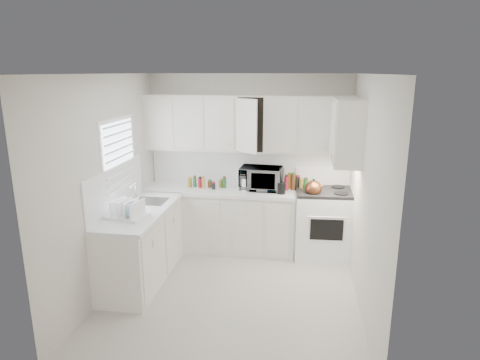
% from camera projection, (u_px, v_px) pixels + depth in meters
% --- Properties ---
extents(floor, '(3.20, 3.20, 0.00)m').
position_uv_depth(floor, '(232.00, 293.00, 5.11)').
color(floor, beige).
rests_on(floor, ground).
extents(ceiling, '(3.20, 3.20, 0.00)m').
position_uv_depth(ceiling, '(230.00, 74.00, 4.45)').
color(ceiling, white).
rests_on(ceiling, ground).
extents(wall_back, '(3.00, 0.00, 3.00)m').
position_uv_depth(wall_back, '(249.00, 162.00, 6.31)').
color(wall_back, beige).
rests_on(wall_back, ground).
extents(wall_front, '(3.00, 0.00, 3.00)m').
position_uv_depth(wall_front, '(196.00, 247.00, 3.25)').
color(wall_front, beige).
rests_on(wall_front, ground).
extents(wall_left, '(0.00, 3.20, 3.20)m').
position_uv_depth(wall_left, '(107.00, 186.00, 4.99)').
color(wall_left, beige).
rests_on(wall_left, ground).
extents(wall_right, '(0.00, 3.20, 3.20)m').
position_uv_depth(wall_right, '(366.00, 197.00, 4.56)').
color(wall_right, beige).
rests_on(wall_right, ground).
extents(window_blinds, '(0.06, 0.96, 1.06)m').
position_uv_depth(window_blinds, '(120.00, 160.00, 5.26)').
color(window_blinds, white).
rests_on(window_blinds, wall_left).
extents(lower_cabinets_back, '(2.22, 0.60, 0.90)m').
position_uv_depth(lower_cabinets_back, '(220.00, 220.00, 6.29)').
color(lower_cabinets_back, beige).
rests_on(lower_cabinets_back, floor).
extents(lower_cabinets_left, '(0.60, 1.60, 0.90)m').
position_uv_depth(lower_cabinets_left, '(142.00, 247.00, 5.36)').
color(lower_cabinets_left, beige).
rests_on(lower_cabinets_left, floor).
extents(countertop_back, '(2.24, 0.64, 0.05)m').
position_uv_depth(countertop_back, '(220.00, 190.00, 6.16)').
color(countertop_back, silver).
rests_on(countertop_back, lower_cabinets_back).
extents(countertop_left, '(0.64, 1.62, 0.05)m').
position_uv_depth(countertop_left, '(140.00, 211.00, 5.24)').
color(countertop_left, silver).
rests_on(countertop_left, lower_cabinets_left).
extents(backsplash_back, '(2.98, 0.02, 0.55)m').
position_uv_depth(backsplash_back, '(249.00, 167.00, 6.32)').
color(backsplash_back, silver).
rests_on(backsplash_back, wall_back).
extents(backsplash_left, '(0.02, 1.60, 0.55)m').
position_uv_depth(backsplash_left, '(116.00, 187.00, 5.20)').
color(backsplash_left, silver).
rests_on(backsplash_left, wall_left).
extents(upper_cabinets_back, '(3.00, 0.33, 0.80)m').
position_uv_depth(upper_cabinets_back, '(247.00, 151.00, 6.10)').
color(upper_cabinets_back, beige).
rests_on(upper_cabinets_back, wall_back).
extents(upper_cabinets_right, '(0.33, 0.90, 0.80)m').
position_uv_depth(upper_cabinets_right, '(345.00, 163.00, 5.32)').
color(upper_cabinets_right, beige).
rests_on(upper_cabinets_right, wall_right).
extents(sink, '(0.42, 0.38, 0.30)m').
position_uv_depth(sink, '(150.00, 193.00, 5.53)').
color(sink, gray).
rests_on(sink, countertop_left).
extents(stove, '(0.86, 0.72, 1.28)m').
position_uv_depth(stove, '(325.00, 214.00, 6.01)').
color(stove, white).
rests_on(stove, floor).
extents(tea_kettle, '(0.36, 0.33, 0.27)m').
position_uv_depth(tea_kettle, '(313.00, 187.00, 5.77)').
color(tea_kettle, brown).
rests_on(tea_kettle, stove).
extents(frying_pan, '(0.29, 0.43, 0.04)m').
position_uv_depth(frying_pan, '(338.00, 190.00, 6.05)').
color(frying_pan, black).
rests_on(frying_pan, stove).
extents(microwave, '(0.61, 0.36, 0.40)m').
position_uv_depth(microwave, '(261.00, 176.00, 6.08)').
color(microwave, gray).
rests_on(microwave, countertop_back).
extents(rice_cooker, '(0.25, 0.25, 0.23)m').
position_uv_depth(rice_cooker, '(245.00, 182.00, 6.08)').
color(rice_cooker, white).
rests_on(rice_cooker, countertop_back).
extents(paper_towel, '(0.12, 0.12, 0.27)m').
position_uv_depth(paper_towel, '(241.00, 177.00, 6.30)').
color(paper_towel, white).
rests_on(paper_towel, countertop_back).
extents(utensil_crock, '(0.16, 0.16, 0.39)m').
position_uv_depth(utensil_crock, '(281.00, 180.00, 5.86)').
color(utensil_crock, black).
rests_on(utensil_crock, countertop_back).
extents(dish_rack, '(0.51, 0.42, 0.25)m').
position_uv_depth(dish_rack, '(127.00, 208.00, 4.92)').
color(dish_rack, white).
rests_on(dish_rack, countertop_left).
extents(spice_left_0, '(0.06, 0.06, 0.13)m').
position_uv_depth(spice_left_0, '(192.00, 181.00, 6.33)').
color(spice_left_0, olive).
rests_on(spice_left_0, countertop_back).
extents(spice_left_1, '(0.06, 0.06, 0.13)m').
position_uv_depth(spice_left_1, '(195.00, 183.00, 6.23)').
color(spice_left_1, '#216329').
rests_on(spice_left_1, countertop_back).
extents(spice_left_2, '(0.06, 0.06, 0.13)m').
position_uv_depth(spice_left_2, '(201.00, 181.00, 6.31)').
color(spice_left_2, '#A7162A').
rests_on(spice_left_2, countertop_back).
extents(spice_left_3, '(0.06, 0.06, 0.13)m').
position_uv_depth(spice_left_3, '(205.00, 183.00, 6.21)').
color(spice_left_3, gold).
rests_on(spice_left_3, countertop_back).
extents(spice_left_4, '(0.06, 0.06, 0.13)m').
position_uv_depth(spice_left_4, '(211.00, 182.00, 6.29)').
color(spice_left_4, '#543218').
rests_on(spice_left_4, countertop_back).
extents(spice_left_5, '(0.06, 0.06, 0.13)m').
position_uv_depth(spice_left_5, '(215.00, 184.00, 6.19)').
color(spice_left_5, black).
rests_on(spice_left_5, countertop_back).
extents(spice_left_6, '(0.06, 0.06, 0.13)m').
position_uv_depth(spice_left_6, '(221.00, 182.00, 6.27)').
color(spice_left_6, olive).
rests_on(spice_left_6, countertop_back).
extents(spice_left_7, '(0.06, 0.06, 0.13)m').
position_uv_depth(spice_left_7, '(225.00, 184.00, 6.17)').
color(spice_left_7, '#216329').
rests_on(spice_left_7, countertop_back).
extents(sauce_right_0, '(0.06, 0.06, 0.19)m').
position_uv_depth(sauce_right_0, '(287.00, 182.00, 6.16)').
color(sauce_right_0, '#A7162A').
rests_on(sauce_right_0, countertop_back).
extents(sauce_right_1, '(0.06, 0.06, 0.19)m').
position_uv_depth(sauce_right_1, '(290.00, 183.00, 6.09)').
color(sauce_right_1, gold).
rests_on(sauce_right_1, countertop_back).
extents(sauce_right_2, '(0.06, 0.06, 0.19)m').
position_uv_depth(sauce_right_2, '(294.00, 182.00, 6.14)').
color(sauce_right_2, '#543218').
rests_on(sauce_right_2, countertop_back).
extents(sauce_right_3, '(0.06, 0.06, 0.19)m').
position_uv_depth(sauce_right_3, '(298.00, 184.00, 6.08)').
color(sauce_right_3, black).
rests_on(sauce_right_3, countertop_back).
extents(sauce_right_4, '(0.06, 0.06, 0.19)m').
position_uv_depth(sauce_right_4, '(302.00, 183.00, 6.13)').
color(sauce_right_4, olive).
rests_on(sauce_right_4, countertop_back).
extents(sauce_right_5, '(0.06, 0.06, 0.19)m').
position_uv_depth(sauce_right_5, '(305.00, 184.00, 6.06)').
color(sauce_right_5, '#216329').
rests_on(sauce_right_5, countertop_back).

